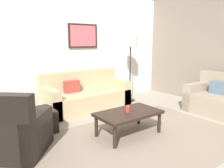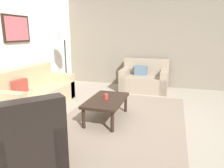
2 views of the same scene
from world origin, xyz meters
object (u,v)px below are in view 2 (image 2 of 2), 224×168
coffee_table (107,101)px  cup (106,97)px  couch_loveseat (145,80)px  framed_artwork (17,29)px  armchair_leather (26,147)px  ottoman (16,129)px  couch_main (31,95)px  lamp_standing (65,41)px

coffee_table → cup: 0.10m
cup → couch_loveseat: bearing=-9.0°
coffee_table → framed_artwork: (0.39, 2.22, 1.36)m
armchair_leather → cup: bearing=-13.6°
ottoman → cup: (1.20, -1.05, 0.26)m
couch_main → lamp_standing: 1.73m
couch_main → coffee_table: (-0.15, -1.80, 0.06)m
coffee_table → cup: bearing=171.6°
couch_loveseat → cup: 2.46m
armchair_leather → ottoman: size_ratio=2.01×
coffee_table → cup: size_ratio=10.65×
ottoman → framed_artwork: 2.50m
couch_loveseat → lamp_standing: (-0.95, 2.03, 1.11)m
armchair_leather → framed_artwork: framed_artwork is taller
ottoman → cup: size_ratio=5.42×
couch_main → couch_loveseat: size_ratio=1.53×
couch_loveseat → ottoman: couch_loveseat is taller
couch_main → ottoman: couch_main is taller
couch_main → armchair_leather: bearing=-144.1°
couch_loveseat → lamp_standing: lamp_standing is taller
couch_main → couch_loveseat: (2.26, -2.18, 0.00)m
couch_main → armchair_leather: size_ratio=1.78×
ottoman → cup: 1.61m
couch_main → armchair_leather: 2.35m
ottoman → framed_artwork: (1.61, 1.17, 1.52)m
ottoman → coffee_table: bearing=-40.9°
ottoman → framed_artwork: framed_artwork is taller
couch_loveseat → framed_artwork: (-2.02, 2.60, 1.42)m
ottoman → cup: cup is taller
framed_artwork → armchair_leather: bearing=-140.1°
armchair_leather → ottoman: 0.83m
lamp_standing → armchair_leather: bearing=-159.2°
coffee_table → lamp_standing: size_ratio=0.64×
couch_main → ottoman: 1.56m
coffee_table → framed_artwork: size_ratio=1.39×
couch_loveseat → framed_artwork: 3.58m
lamp_standing → couch_main: bearing=173.2°
cup → armchair_leather: bearing=166.4°
couch_main → lamp_standing: (1.31, -0.16, 1.11)m
couch_loveseat → ottoman: (-3.63, 1.43, -0.10)m
couch_main → lamp_standing: size_ratio=1.17×
coffee_table → ottoman: bearing=139.1°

